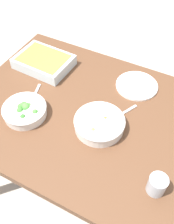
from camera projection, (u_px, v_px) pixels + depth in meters
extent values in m
plane|color=#B2A899|center=(87.00, 181.00, 1.84)|extent=(6.00, 6.00, 0.00)
cube|color=brown|center=(87.00, 115.00, 1.30)|extent=(1.20, 0.90, 0.04)
cylinder|color=brown|center=(47.00, 85.00, 1.96)|extent=(0.06, 0.06, 0.70)
cylinder|color=silver|center=(99.00, 124.00, 1.20)|extent=(0.23, 0.23, 0.05)
torus|color=silver|center=(100.00, 121.00, 1.18)|extent=(0.23, 0.23, 0.01)
cylinder|color=#B2844C|center=(99.00, 124.00, 1.20)|extent=(0.19, 0.19, 0.03)
sphere|color=silver|center=(93.00, 114.00, 1.21)|extent=(0.02, 0.02, 0.02)
sphere|color=#C66633|center=(105.00, 119.00, 1.19)|extent=(0.02, 0.02, 0.02)
sphere|color=silver|center=(107.00, 116.00, 1.20)|extent=(0.01, 0.01, 0.01)
sphere|color=#B2844C|center=(93.00, 130.00, 1.15)|extent=(0.02, 0.02, 0.02)
sphere|color=silver|center=(104.00, 119.00, 1.19)|extent=(0.01, 0.01, 0.01)
cylinder|color=silver|center=(25.00, 111.00, 1.25)|extent=(0.20, 0.20, 0.05)
torus|color=silver|center=(24.00, 108.00, 1.24)|extent=(0.21, 0.21, 0.01)
cylinder|color=#8CB272|center=(25.00, 111.00, 1.25)|extent=(0.17, 0.17, 0.02)
sphere|color=#569E42|center=(25.00, 106.00, 1.24)|extent=(0.04, 0.04, 0.04)
sphere|color=#3D7A33|center=(23.00, 117.00, 1.20)|extent=(0.03, 0.03, 0.03)
sphere|color=#478C38|center=(35.00, 112.00, 1.22)|extent=(0.03, 0.03, 0.03)
sphere|color=#3D7A33|center=(25.00, 109.00, 1.23)|extent=(0.03, 0.03, 0.03)
sphere|color=#478C38|center=(24.00, 106.00, 1.24)|extent=(0.04, 0.04, 0.04)
sphere|color=#478C38|center=(21.00, 107.00, 1.24)|extent=(0.03, 0.03, 0.03)
sphere|color=#569E42|center=(29.00, 105.00, 1.25)|extent=(0.02, 0.02, 0.02)
sphere|color=#478C38|center=(20.00, 111.00, 1.23)|extent=(0.03, 0.03, 0.03)
sphere|color=#569E42|center=(26.00, 107.00, 1.24)|extent=(0.04, 0.04, 0.04)
sphere|color=#3D7A33|center=(25.00, 106.00, 1.25)|extent=(0.02, 0.02, 0.02)
sphere|color=#569E42|center=(26.00, 108.00, 1.24)|extent=(0.02, 0.02, 0.02)
cube|color=silver|center=(44.00, 62.00, 1.48)|extent=(0.31, 0.23, 0.06)
cube|color=gold|center=(44.00, 60.00, 1.47)|extent=(0.27, 0.20, 0.04)
cylinder|color=#B2BCC6|center=(157.00, 185.00, 0.99)|extent=(0.07, 0.07, 0.08)
cylinder|color=black|center=(156.00, 186.00, 1.00)|extent=(0.06, 0.06, 0.05)
cylinder|color=white|center=(137.00, 86.00, 1.39)|extent=(0.22, 0.22, 0.01)
cube|color=silver|center=(125.00, 112.00, 1.28)|extent=(0.07, 0.13, 0.01)
ellipsoid|color=silver|center=(112.00, 119.00, 1.24)|extent=(0.04, 0.05, 0.01)
cube|color=silver|center=(35.00, 93.00, 1.36)|extent=(0.05, 0.14, 0.01)
ellipsoid|color=silver|center=(30.00, 105.00, 1.30)|extent=(0.04, 0.05, 0.01)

